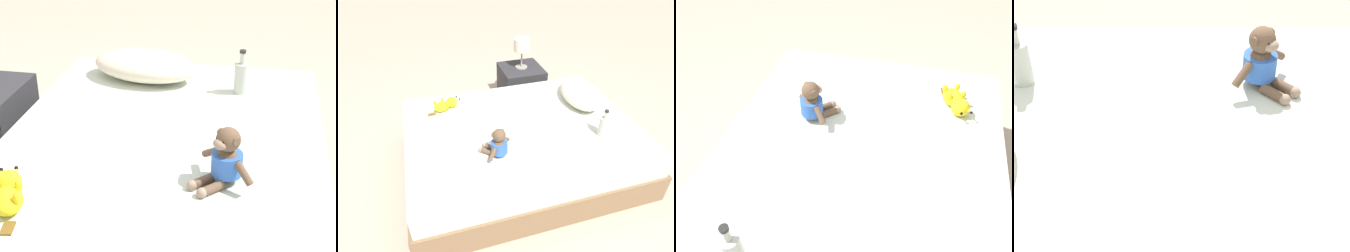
% 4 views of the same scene
% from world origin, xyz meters
% --- Properties ---
extents(ground_plane, '(16.00, 16.00, 0.00)m').
position_xyz_m(ground_plane, '(0.00, 0.00, 0.00)').
color(ground_plane, '#B7A893').
extents(bed, '(1.48, 1.98, 0.44)m').
position_xyz_m(bed, '(0.00, 0.00, 0.22)').
color(bed, '#846647').
rests_on(bed, ground_plane).
extents(pillow, '(0.65, 0.43, 0.16)m').
position_xyz_m(pillow, '(-0.24, 0.68, 0.52)').
color(pillow, beige).
rests_on(pillow, bed).
extents(plush_monkey, '(0.26, 0.26, 0.24)m').
position_xyz_m(plush_monkey, '(0.30, -0.29, 0.54)').
color(plush_monkey, brown).
rests_on(plush_monkey, bed).
extents(plush_yellow_creature, '(0.19, 0.32, 0.10)m').
position_xyz_m(plush_yellow_creature, '(-0.46, -0.57, 0.49)').
color(plush_yellow_creature, yellow).
rests_on(plush_yellow_creature, bed).
extents(glass_bottle, '(0.08, 0.08, 0.24)m').
position_xyz_m(glass_bottle, '(0.31, 0.59, 0.53)').
color(glass_bottle, '#B7BCB2').
rests_on(glass_bottle, bed).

